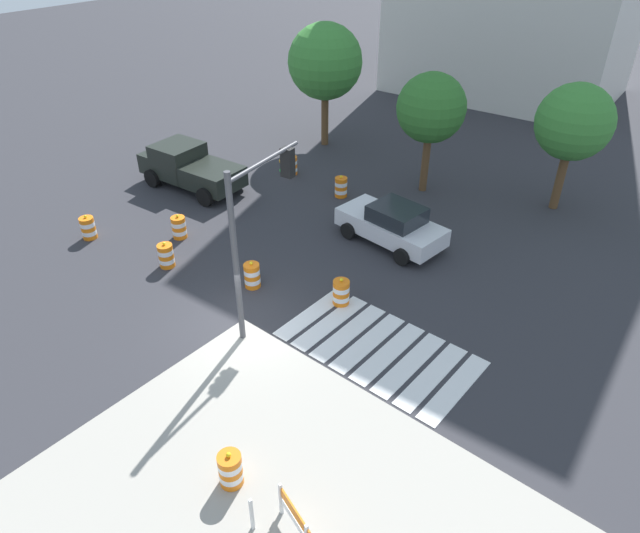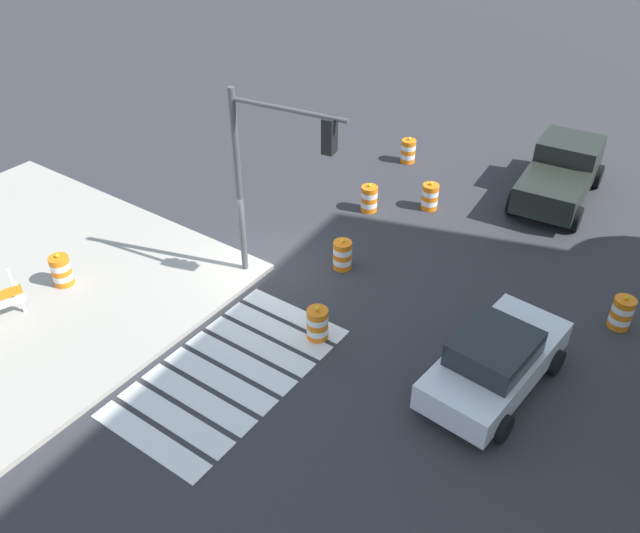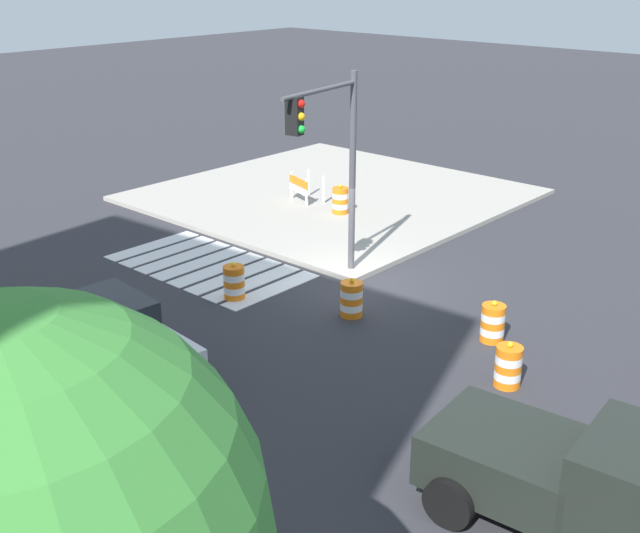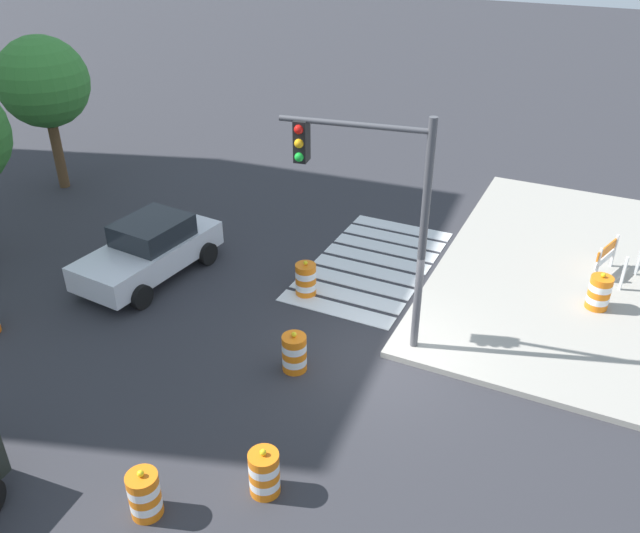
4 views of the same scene
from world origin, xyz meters
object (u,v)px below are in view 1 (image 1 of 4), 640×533
Objects in this scene: pickup_truck at (188,167)px; street_tree_streetside_mid at (325,62)px; traffic_barrel_near_corner at (341,187)px; sports_car at (392,224)px; traffic_barrel_on_sidewalk at (230,469)px; traffic_barrel_crosswalk_end at (291,165)px; traffic_light_pole at (257,214)px; traffic_barrel_lane_center at (341,292)px; traffic_barrel_far_curb at (252,275)px; construction_barricade at (287,520)px; traffic_barrel_opposite_curb at (179,227)px; street_tree_streetside_near at (574,123)px; traffic_barrel_median_far at (166,256)px; street_tree_streetside_far at (431,109)px; traffic_barrel_median_near at (88,228)px.

street_tree_streetside_mid is (1.47, 8.10, 3.38)m from pickup_truck.
sports_car is at bearing -25.18° from traffic_barrel_near_corner.
traffic_barrel_crosswalk_end is at bearing 128.02° from traffic_barrel_on_sidewalk.
traffic_barrel_lane_center is at bearing 60.18° from traffic_light_pole.
traffic_barrel_far_curb is 9.52m from construction_barricade.
traffic_barrel_opposite_curb is 0.19× the size of traffic_light_pole.
street_tree_streetside_near reaches higher than traffic_barrel_opposite_curb.
traffic_barrel_near_corner is 8.01m from traffic_barrel_lane_center.
street_tree_streetside_far is (3.81, 11.58, 3.37)m from traffic_barrel_median_far.
traffic_barrel_near_corner and traffic_barrel_crosswalk_end have the same top height.
traffic_barrel_lane_center is 10.14m from street_tree_streetside_far.
traffic_barrel_median_far is at bearing -98.76° from traffic_barrel_near_corner.
street_tree_streetside_near is at bearing 22.47° from street_tree_streetside_far.
construction_barricade is (5.31, -11.67, -0.09)m from sports_car.
pickup_truck is at bearing -169.74° from sports_car.
street_tree_streetside_mid reaches higher than traffic_barrel_near_corner.
traffic_barrel_near_corner is at bearing -5.63° from traffic_barrel_crosswalk_end.
street_tree_streetside_near is at bearing 3.54° from street_tree_streetside_mid.
traffic_barrel_lane_center is at bearing -74.82° from street_tree_streetside_far.
street_tree_streetside_near is 1.01× the size of street_tree_streetside_far.
construction_barricade reaches higher than traffic_barrel_median_near.
pickup_truck is 4.78m from traffic_barrel_opposite_curb.
traffic_light_pole is (4.99, 0.05, 3.46)m from traffic_barrel_median_far.
traffic_barrel_lane_center is 1.00× the size of traffic_barrel_opposite_curb.
pickup_truck is at bearing -148.53° from traffic_barrel_near_corner.
street_tree_streetside_mid reaches higher than traffic_barrel_far_curb.
traffic_barrel_median_near is at bearing -122.46° from street_tree_streetside_far.
traffic_barrel_near_corner is at bearing -129.97° from street_tree_streetside_far.
traffic_barrel_opposite_curb is (-6.65, -5.12, -0.36)m from sports_car.
traffic_barrel_opposite_curb is (2.71, 2.35, 0.00)m from traffic_barrel_median_near.
traffic_barrel_far_curb is 14.13m from street_tree_streetside_mid.
street_tree_streetside_near reaches higher than traffic_barrel_far_curb.
traffic_barrel_near_corner is 1.00× the size of traffic_barrel_far_curb.
traffic_light_pole is at bearing -57.48° from street_tree_streetside_mid.
traffic_barrel_crosswalk_end is (-7.34, 2.22, -0.36)m from sports_car.
street_tree_streetside_near reaches higher than traffic_barrel_median_far.
pickup_truck is at bearing 144.26° from traffic_barrel_on_sidewalk.
traffic_barrel_median_near is at bearing 164.02° from construction_barricade.
traffic_barrel_median_far is 2.08m from traffic_barrel_opposite_curb.
sports_car is at bearing -72.41° from street_tree_streetside_far.
sports_car is 8.40m from traffic_barrel_opposite_curb.
construction_barricade is (10.66, -4.93, 0.27)m from traffic_barrel_median_far.
sports_car is 4.36× the size of traffic_barrel_lane_center.
traffic_barrel_opposite_curb is at bearing -117.19° from street_tree_streetside_far.
traffic_light_pole reaches higher than traffic_barrel_crosswalk_end.
traffic_barrel_median_far is 1.00× the size of traffic_barrel_lane_center.
traffic_barrel_median_far is at bearing -123.47° from street_tree_streetside_near.
traffic_barrel_crosswalk_end is 9.89m from traffic_barrel_median_near.
sports_car is 11.98m from traffic_barrel_median_near.
traffic_barrel_median_near is at bearing -163.39° from traffic_barrel_lane_center.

